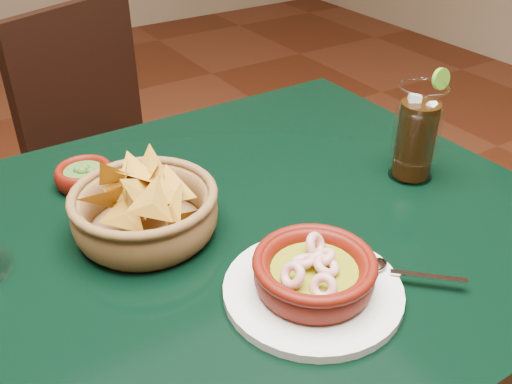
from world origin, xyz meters
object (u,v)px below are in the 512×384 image
dining_chair (123,165)px  dining_table (170,303)px  cola_drink (417,134)px  shrimp_plate (314,277)px  chip_basket (145,210)px

dining_chair → dining_table: bearing=-104.6°
cola_drink → shrimp_plate: bearing=-155.6°
shrimp_plate → cola_drink: (0.32, 0.14, 0.05)m
dining_chair → chip_basket: bearing=-105.9°
chip_basket → cola_drink: bearing=-11.6°
dining_table → shrimp_plate: bearing=-56.5°
dining_table → shrimp_plate: 0.25m
dining_table → chip_basket: bearing=92.3°
shrimp_plate → chip_basket: chip_basket is taller
shrimp_plate → chip_basket: size_ratio=1.17×
shrimp_plate → chip_basket: (-0.12, 0.24, 0.01)m
shrimp_plate → chip_basket: 0.27m
dining_table → shrimp_plate: shrimp_plate is taller
dining_chair → cola_drink: size_ratio=4.90×
dining_chair → shrimp_plate: dining_chair is taller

